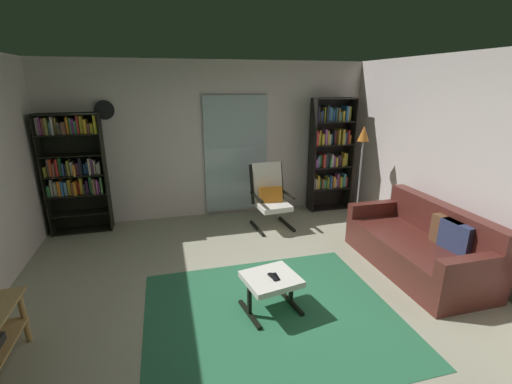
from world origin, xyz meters
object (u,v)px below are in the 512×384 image
bookshelf_near_tv (74,167)px  wall_clock (104,110)px  lounge_armchair (270,194)px  leather_sofa (420,247)px  tv_remote (273,277)px  floor_lamp_by_shelf (362,147)px  bookshelf_near_sofa (330,151)px  ottoman (271,282)px  cell_phone (275,277)px

bookshelf_near_tv → wall_clock: size_ratio=6.31×
bookshelf_near_tv → lounge_armchair: (2.92, -0.55, -0.49)m
leather_sofa → tv_remote: (-2.04, -0.37, 0.10)m
floor_lamp_by_shelf → wall_clock: (-3.87, 0.95, 0.58)m
lounge_armchair → tv_remote: 2.29m
bookshelf_near_sofa → floor_lamp_by_shelf: bearing=-77.2°
bookshelf_near_sofa → leather_sofa: bearing=-86.9°
bookshelf_near_tv → lounge_armchair: bookshelf_near_tv is taller
bookshelf_near_tv → ottoman: bookshelf_near_tv is taller
lounge_armchair → wall_clock: 2.85m
bookshelf_near_sofa → cell_phone: 3.37m
leather_sofa → tv_remote: size_ratio=12.83×
lounge_armchair → cell_phone: 2.28m
cell_phone → floor_lamp_by_shelf: 2.97m
bookshelf_near_tv → lounge_armchair: size_ratio=1.79×
bookshelf_near_sofa → lounge_armchair: bearing=-157.9°
lounge_armchair → wall_clock: wall_clock is taller
ottoman → bookshelf_near_sofa: bearing=54.3°
tv_remote → floor_lamp_by_shelf: floor_lamp_by_shelf is taller
bookshelf_near_sofa → leather_sofa: (0.13, -2.34, -0.78)m
lounge_armchair → wall_clock: size_ratio=3.53×
bookshelf_near_sofa → wall_clock: 3.78m
bookshelf_near_sofa → ottoman: (-1.92, -2.68, -0.75)m
tv_remote → cell_phone: (0.02, 0.00, -0.00)m
bookshelf_near_tv → leather_sofa: size_ratio=0.99×
bookshelf_near_sofa → leather_sofa: 2.47m
bookshelf_near_sofa → cell_phone: bearing=-125.0°
floor_lamp_by_shelf → wall_clock: size_ratio=5.53×
lounge_armchair → floor_lamp_by_shelf: size_ratio=0.64×
floor_lamp_by_shelf → cell_phone: bearing=-136.6°
ottoman → wall_clock: (-1.77, 2.88, 1.53)m
tv_remote → wall_clock: wall_clock is taller
leather_sofa → wall_clock: (-3.82, 2.54, 1.55)m
bookshelf_near_sofa → wall_clock: bookshelf_near_sofa is taller
tv_remote → wall_clock: (-1.78, 2.91, 1.45)m
bookshelf_near_sofa → floor_lamp_by_shelf: bookshelf_near_sofa is taller
ottoman → tv_remote: tv_remote is taller
floor_lamp_by_shelf → wall_clock: wall_clock is taller
ottoman → tv_remote: size_ratio=4.17×
bookshelf_near_tv → floor_lamp_by_shelf: bookshelf_near_tv is taller
ottoman → cell_phone: bearing=-38.7°
lounge_armchair → bookshelf_near_sofa: bearing=22.1°
bookshelf_near_tv → wall_clock: (0.50, 0.17, 0.82)m
bookshelf_near_tv → ottoman: bearing=-50.1°
ottoman → wall_clock: wall_clock is taller
tv_remote → cell_phone: 0.02m
leather_sofa → wall_clock: bearing=146.4°
tv_remote → wall_clock: bearing=107.1°
bookshelf_near_sofa → lounge_armchair: (-1.28, -0.52, -0.54)m
bookshelf_near_sofa → lounge_armchair: 1.48m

